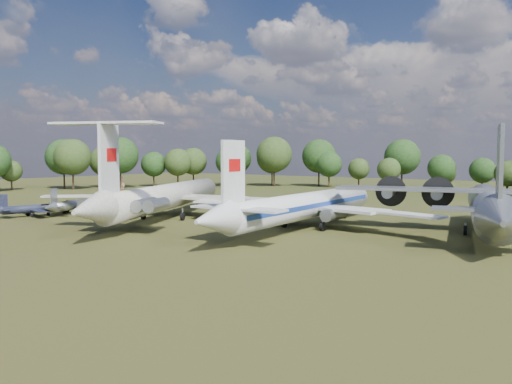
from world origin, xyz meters
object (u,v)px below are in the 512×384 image
Objects in this scene: an12_transport at (489,213)px; small_prop_northwest at (73,207)px; il62_airliner at (168,201)px; tu104_jet at (307,210)px; person_on_il62 at (123,184)px; small_prop_west at (31,211)px.

small_prop_northwest is (-62.33, -16.22, -1.66)m from an12_transport.
small_prop_northwest is at bearing 172.29° from il62_airliner.
tu104_jet is 41.72m from small_prop_northwest.
small_prop_northwest is at bearing -26.57° from person_on_il62.
person_on_il62 is at bearing -136.68° from tu104_jet.
person_on_il62 is at bearing -90.00° from il62_airliner.
small_prop_northwest is 9.06× the size of person_on_il62.
person_on_il62 reaches higher than an12_transport.
small_prop_west is at bearing -162.97° from tu104_jet.
small_prop_west is at bearing -129.44° from small_prop_northwest.
an12_transport is 3.28× the size of small_prop_west.
il62_airliner is 22.73m from small_prop_west.
il62_airliner is at bearing -72.26° from person_on_il62.
il62_airliner is 15.66m from person_on_il62.
tu104_jet is 22.89m from an12_transport.
person_on_il62 is (23.69, -8.98, 5.16)m from small_prop_northwest.
small_prop_west is 0.83× the size of small_prop_northwest.
small_prop_west is 6.64m from small_prop_northwest.
person_on_il62 is (25.73, -2.66, 5.36)m from small_prop_west.
tu104_jet reaches higher than small_prop_northwest.
tu104_jet is 3.74× the size of small_prop_west.
small_prop_northwest is (2.04, 6.32, 0.20)m from small_prop_west.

